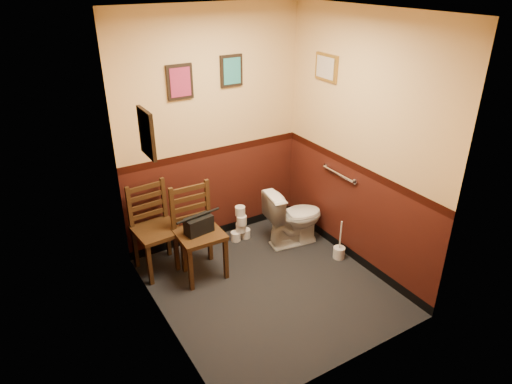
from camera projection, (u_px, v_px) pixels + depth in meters
floor at (268, 286)px, 4.78m from camera, size 2.20×2.40×0.00m
ceiling at (272, 10)px, 3.58m from camera, size 2.20×2.40×0.00m
wall_back at (212, 132)px, 5.10m from camera, size 2.20×0.00×2.70m
wall_front at (360, 225)px, 3.26m from camera, size 2.20×0.00×2.70m
wall_left at (155, 196)px, 3.67m from camera, size 0.00×2.40×2.70m
wall_right at (360, 146)px, 4.69m from camera, size 0.00×2.40×2.70m
grab_bar at (339, 174)px, 5.04m from camera, size 0.05×0.56×0.06m
framed_print_back_a at (180, 82)px, 4.66m from camera, size 0.28×0.04×0.36m
framed_print_back_b at (231, 71)px, 4.91m from camera, size 0.26×0.04×0.34m
framed_print_left at (147, 133)px, 3.53m from camera, size 0.04×0.30×0.38m
framed_print_right at (326, 67)px, 4.83m from camera, size 0.04×0.34×0.28m
toilet at (294, 217)px, 5.40m from camera, size 0.75×0.48×0.69m
toilet_brush at (339, 252)px, 5.22m from camera, size 0.13×0.13×0.48m
chair_left at (155, 229)px, 4.88m from camera, size 0.49×0.49×0.98m
chair_right at (198, 232)px, 4.80m from camera, size 0.47×0.47×1.00m
handbag at (199, 225)px, 4.71m from camera, size 0.31×0.18×0.21m
tp_stack at (241, 226)px, 5.53m from camera, size 0.26×0.16×0.44m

